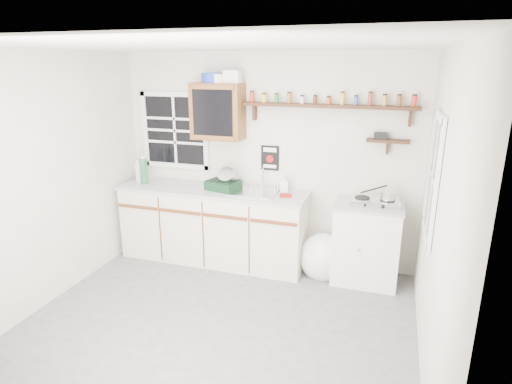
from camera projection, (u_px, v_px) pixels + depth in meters
The scene contains 18 objects.
room at pixel (213, 198), 3.68m from camera, with size 3.64×3.24×2.54m.
main_cabinet at pixel (213, 224), 5.26m from camera, with size 2.31×0.63×0.92m.
right_cabinet at pixel (366, 242), 4.75m from camera, with size 0.73×0.57×0.91m.
sink at pixel (255, 192), 4.97m from camera, with size 0.52×0.44×0.29m.
upper_cabinet at pixel (218, 111), 4.99m from camera, with size 0.60×0.32×0.65m.
upper_cabinet_clutter at pixel (219, 77), 4.87m from camera, with size 0.47×0.24×0.14m.
spice_shelf at pixel (329, 105), 4.64m from camera, with size 1.91×0.18×0.35m.
secondary_shelf at pixel (386, 140), 4.57m from camera, with size 0.45×0.16×0.24m.
warning_sign at pixel (270, 158), 5.10m from camera, with size 0.22×0.02×0.30m.
window_back at pixel (175, 131), 5.39m from camera, with size 0.93×0.03×0.98m.
window_right at pixel (434, 177), 3.60m from camera, with size 0.03×0.78×1.08m.
water_bottles at pixel (142, 171), 5.34m from camera, with size 0.20×0.14×0.35m.
dish_rack at pixel (224, 183), 5.06m from camera, with size 0.43×0.36×0.28m.
soap_bottle at pixel (284, 183), 4.99m from camera, with size 0.09×0.09×0.20m, color white.
rag at pixel (286, 196), 4.83m from camera, with size 0.14×0.12×0.02m, color maroon.
hotplate at pixel (375, 202), 4.57m from camera, with size 0.54×0.33×0.08m.
saucepan at pixel (387, 196), 4.52m from camera, with size 0.37×0.22×0.16m.
trash_bag at pixel (323, 257), 4.90m from camera, with size 0.48×0.43×0.55m.
Camera 1 is at (1.43, -3.22, 2.37)m, focal length 30.00 mm.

